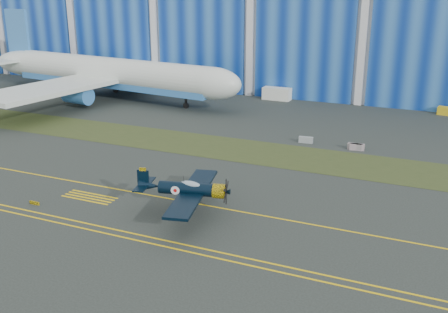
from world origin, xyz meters
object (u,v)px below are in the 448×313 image
at_px(jetliner, 108,40).
at_px(tug, 445,111).
at_px(warbird, 187,189).
at_px(shipping_container, 277,94).

relative_size(jetliner, tug, 30.14).
bearing_deg(warbird, shipping_container, 86.35).
distance_m(warbird, tug, 59.30).
bearing_deg(tug, jetliner, -159.95).
height_order(warbird, jetliner, jetliner).
relative_size(warbird, shipping_container, 2.65).
bearing_deg(shipping_container, tug, 1.17).
bearing_deg(jetliner, tug, 17.81).
height_order(jetliner, shipping_container, jetliner).
relative_size(shipping_container, tug, 2.31).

